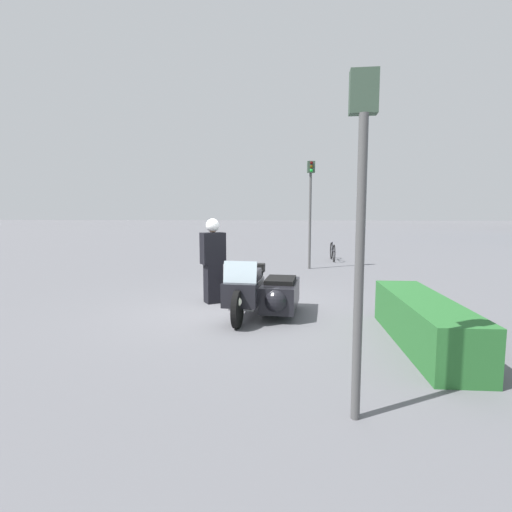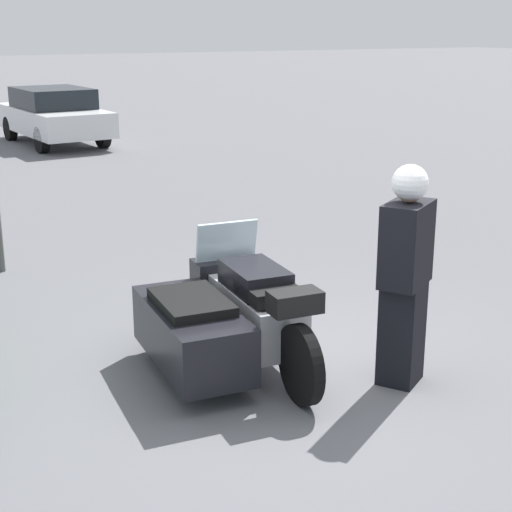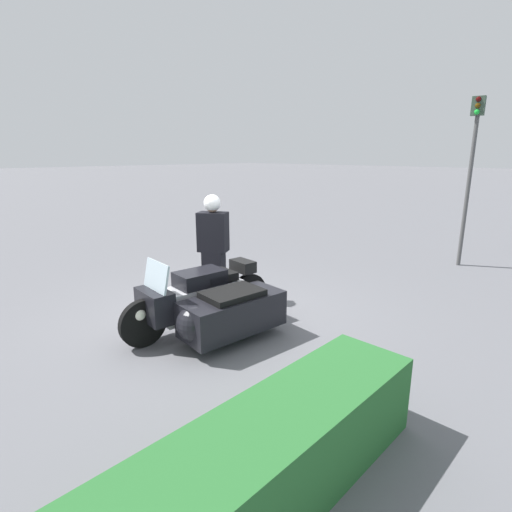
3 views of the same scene
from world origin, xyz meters
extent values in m
plane|color=slate|center=(0.00, 0.00, 0.00)|extent=(160.00, 160.00, 0.00)
cylinder|color=black|center=(1.43, 0.10, 0.34)|extent=(0.68, 0.17, 0.67)
cylinder|color=black|center=(-0.42, 0.28, 0.34)|extent=(0.68, 0.17, 0.67)
cylinder|color=black|center=(0.39, 0.85, 0.26)|extent=(0.53, 0.15, 0.52)
cube|color=#B7B7BC|center=(0.51, 0.19, 0.46)|extent=(1.35, 0.60, 0.45)
cube|color=black|center=(0.51, 0.19, 0.79)|extent=(0.76, 0.52, 0.24)
cube|color=black|center=(0.21, 0.22, 0.77)|extent=(0.57, 0.50, 0.12)
cube|color=black|center=(1.24, 0.12, 0.55)|extent=(0.38, 0.66, 0.44)
cube|color=silver|center=(1.20, 0.12, 0.97)|extent=(0.17, 0.62, 0.40)
sphere|color=white|center=(1.48, 0.09, 0.48)|extent=(0.18, 0.18, 0.18)
cube|color=black|center=(0.45, 0.84, 0.41)|extent=(1.54, 0.80, 0.50)
sphere|color=black|center=(1.08, 0.78, 0.43)|extent=(0.48, 0.48, 0.47)
cube|color=black|center=(0.45, 0.84, 0.70)|extent=(0.87, 0.63, 0.09)
cube|color=black|center=(-0.30, 0.27, 0.84)|extent=(0.28, 0.44, 0.18)
cube|color=black|center=(-0.49, -0.69, 0.44)|extent=(0.46, 0.47, 0.89)
cube|color=black|center=(-0.49, -0.69, 1.24)|extent=(0.54, 0.60, 0.70)
sphere|color=tan|center=(-0.49, -0.69, 1.71)|extent=(0.24, 0.24, 0.24)
sphere|color=white|center=(-0.49, -0.69, 1.75)|extent=(0.30, 0.30, 0.30)
cube|color=#28662D|center=(2.13, 3.06, 0.37)|extent=(3.15, 0.76, 0.73)
cylinder|color=#4C4C4C|center=(4.44, 1.65, 1.48)|extent=(0.09, 0.09, 2.96)
cube|color=#334738|center=(4.38, 1.65, 3.16)|extent=(0.15, 0.27, 0.40)
sphere|color=#410707|center=(4.31, 1.65, 3.29)|extent=(0.11, 0.11, 0.11)
sphere|color=#462D06|center=(4.31, 1.65, 3.16)|extent=(0.11, 0.11, 0.11)
sphere|color=green|center=(4.31, 1.65, 3.03)|extent=(0.11, 0.11, 0.11)
cylinder|color=#4C4C4C|center=(-6.00, 1.79, 1.69)|extent=(0.09, 0.09, 3.39)
cube|color=#334738|center=(-5.95, 1.80, 3.59)|extent=(0.17, 0.28, 0.40)
sphere|color=#410707|center=(-5.88, 1.81, 3.72)|extent=(0.11, 0.11, 0.11)
sphere|color=#462D06|center=(-5.88, 1.81, 3.59)|extent=(0.11, 0.11, 0.11)
sphere|color=green|center=(-5.88, 1.81, 3.46)|extent=(0.11, 0.11, 0.11)
torus|color=black|center=(-8.00, 2.90, 0.35)|extent=(0.74, 0.05, 0.74)
torus|color=black|center=(-9.08, 2.91, 0.35)|extent=(0.74, 0.05, 0.74)
cylinder|color=black|center=(-8.54, 2.90, 0.42)|extent=(0.97, 0.06, 0.05)
cylinder|color=black|center=(-8.70, 2.90, 0.59)|extent=(0.04, 0.04, 0.35)
camera|label=1|loc=(8.29, 0.94, 2.07)|focal=28.00mm
camera|label=2|loc=(-5.32, 3.44, 2.97)|focal=55.00mm
camera|label=3|loc=(3.98, 4.73, 2.59)|focal=28.00mm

